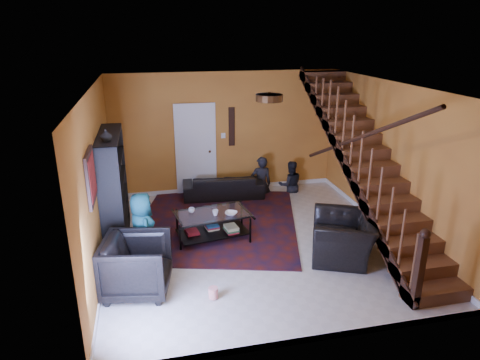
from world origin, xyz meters
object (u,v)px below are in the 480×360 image
object	(u,v)px
armchair_left	(137,265)
coffee_table	(213,224)
armchair_right	(343,237)
bookshelf	(115,191)
sofa	(223,186)

from	to	relation	value
armchair_left	coffee_table	size ratio (longest dim) A/B	0.66
armchair_left	armchair_right	xyz separation A→B (m)	(3.38, 0.29, -0.06)
bookshelf	sofa	size ratio (longest dim) A/B	1.09
sofa	armchair_right	distance (m)	3.49
coffee_table	armchair_left	bearing A→B (deg)	-132.69
sofa	armchair_right	xyz separation A→B (m)	(1.48, -3.16, 0.10)
coffee_table	armchair_right	bearing A→B (deg)	-29.64
sofa	armchair_right	bearing A→B (deg)	119.71
bookshelf	armchair_left	bearing A→B (deg)	-78.52
armchair_left	coffee_table	world-z (taller)	armchair_left
bookshelf	armchair_left	size ratio (longest dim) A/B	2.11
armchair_left	armchair_right	bearing A→B (deg)	-74.57
bookshelf	coffee_table	world-z (taller)	bookshelf
bookshelf	armchair_right	world-z (taller)	bookshelf
bookshelf	armchair_left	world-z (taller)	bookshelf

